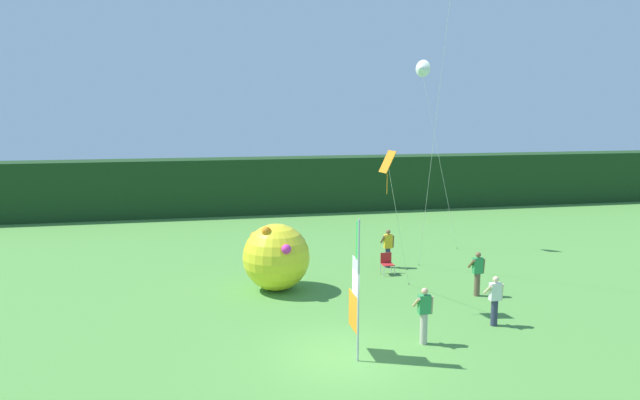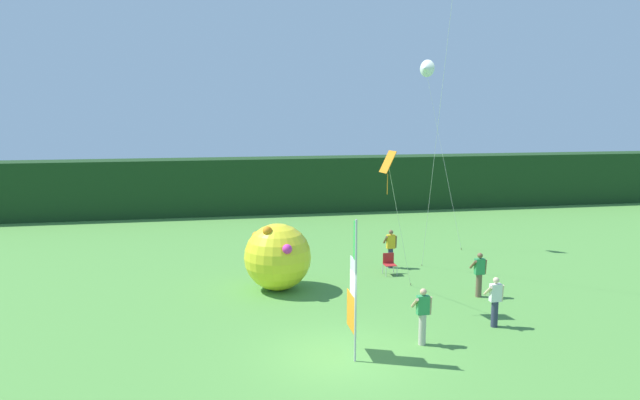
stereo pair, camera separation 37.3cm
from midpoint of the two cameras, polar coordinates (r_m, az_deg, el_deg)
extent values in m
plane|color=#518E3D|center=(17.27, 3.24, -14.92)|extent=(120.00, 120.00, 0.00)
cube|color=#193819|center=(39.58, -4.89, 1.45)|extent=(80.00, 2.40, 3.68)
cylinder|color=#B7B7BC|center=(16.25, 4.15, -8.88)|extent=(0.06, 0.06, 4.03)
cube|color=orange|center=(16.96, 3.68, -10.78)|extent=(0.02, 0.97, 1.07)
cube|color=white|center=(16.46, 3.88, -7.47)|extent=(0.02, 0.60, 1.07)
cube|color=green|center=(16.01, 4.08, -3.96)|extent=(0.02, 0.23, 1.07)
cylinder|color=#2D334C|center=(26.14, 7.28, -5.62)|extent=(0.22, 0.22, 0.88)
cube|color=yellow|center=(25.97, 7.31, -4.04)|extent=(0.36, 0.20, 0.61)
sphere|color=brown|center=(25.88, 7.33, -3.12)|extent=(0.20, 0.20, 0.20)
cylinder|color=brown|center=(25.94, 6.79, -3.87)|extent=(0.09, 0.48, 0.42)
cylinder|color=brown|center=(26.05, 7.79, -4.05)|extent=(0.09, 0.14, 0.56)
cylinder|color=brown|center=(22.90, 15.65, -8.01)|extent=(0.22, 0.22, 0.87)
cube|color=#2D8E4C|center=(22.70, 15.73, -6.24)|extent=(0.36, 0.20, 0.59)
sphere|color=brown|center=(22.60, 15.77, -5.22)|extent=(0.20, 0.20, 0.20)
cylinder|color=brown|center=(22.64, 15.14, -6.08)|extent=(0.09, 0.48, 0.42)
cylinder|color=brown|center=(22.81, 16.24, -6.26)|extent=(0.09, 0.14, 0.56)
cylinder|color=#2D334C|center=(20.05, 17.14, -10.55)|extent=(0.22, 0.22, 0.85)
cube|color=white|center=(19.83, 17.23, -8.60)|extent=(0.36, 0.20, 0.58)
sphere|color=beige|center=(19.71, 17.29, -7.47)|extent=(0.20, 0.20, 0.20)
cylinder|color=beige|center=(19.76, 16.56, -8.45)|extent=(0.09, 0.48, 0.42)
cylinder|color=beige|center=(19.95, 17.81, -8.63)|extent=(0.09, 0.14, 0.56)
cylinder|color=#B7B2A3|center=(18.10, 10.52, -12.28)|extent=(0.22, 0.22, 0.95)
cube|color=#2D8E4C|center=(17.85, 10.59, -10.01)|extent=(0.36, 0.20, 0.57)
sphere|color=tan|center=(17.72, 10.62, -8.77)|extent=(0.20, 0.20, 0.20)
cylinder|color=tan|center=(17.80, 9.82, -9.84)|extent=(0.09, 0.48, 0.42)
cylinder|color=tan|center=(17.95, 11.27, -10.06)|extent=(0.09, 0.14, 0.56)
sphere|color=yellow|center=(22.74, -3.67, -5.55)|extent=(2.59, 2.59, 2.59)
sphere|color=#DB33A8|center=(21.53, -2.72, -4.80)|extent=(0.36, 0.36, 0.36)
sphere|color=orange|center=(21.99, -4.65, -3.02)|extent=(0.36, 0.36, 0.36)
sphere|color=orange|center=(23.30, -5.75, -3.50)|extent=(0.36, 0.36, 0.36)
cylinder|color=#BCBCC1|center=(24.83, 6.87, -6.95)|extent=(0.03, 0.03, 0.42)
cylinder|color=#BCBCC1|center=(24.97, 7.93, -6.88)|extent=(0.03, 0.03, 0.42)
cylinder|color=#BCBCC1|center=(25.27, 6.55, -6.66)|extent=(0.03, 0.03, 0.42)
cylinder|color=#BCBCC1|center=(25.41, 7.59, -6.59)|extent=(0.03, 0.03, 0.42)
cube|color=#B22323|center=(25.06, 7.25, -6.27)|extent=(0.48, 0.48, 0.03)
cube|color=#B22323|center=(25.22, 7.09, -5.62)|extent=(0.48, 0.03, 0.44)
cylinder|color=brown|center=(30.16, 13.93, -4.63)|extent=(0.03, 0.03, 0.08)
cylinder|color=silver|center=(29.59, 12.29, 3.83)|extent=(1.76, 1.07, 8.90)
cone|color=white|center=(29.71, 10.60, 12.50)|extent=(0.74, 0.86, 0.84)
cylinder|color=brown|center=(26.76, 10.28, -6.24)|extent=(0.03, 0.03, 0.08)
cylinder|color=silver|center=(24.44, 11.68, 5.73)|extent=(0.22, 3.02, 11.38)
cylinder|color=brown|center=(23.85, 9.26, -8.09)|extent=(0.03, 0.03, 0.08)
cylinder|color=silver|center=(21.76, 8.30, -2.78)|extent=(1.84, 2.57, 5.20)
cube|color=orange|center=(19.89, 7.15, 3.70)|extent=(0.46, 0.63, 0.74)
cylinder|color=orange|center=(19.97, 7.11, 1.54)|extent=(0.02, 0.02, 0.70)
camera|label=1|loc=(0.19, -89.45, 0.09)|focal=32.89mm
camera|label=2|loc=(0.19, 90.55, -0.09)|focal=32.89mm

